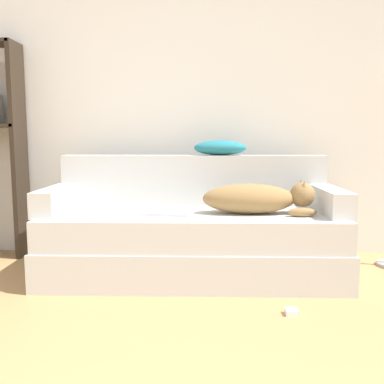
# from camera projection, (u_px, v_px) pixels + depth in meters

# --- Properties ---
(wall_back) EXTENTS (8.07, 0.06, 2.70)m
(wall_back) POSITION_uv_depth(u_px,v_px,m) (170.00, 91.00, 3.52)
(wall_back) COLOR silver
(wall_back) RESTS_ON ground_plane
(couch) EXTENTS (2.03, 0.82, 0.46)m
(couch) POSITION_uv_depth(u_px,v_px,m) (192.00, 245.00, 2.98)
(couch) COLOR silver
(couch) RESTS_ON ground_plane
(couch_backrest) EXTENTS (1.99, 0.15, 0.38)m
(couch_backrest) POSITION_uv_depth(u_px,v_px,m) (193.00, 180.00, 3.27)
(couch_backrest) COLOR silver
(couch_backrest) RESTS_ON couch
(couch_arm_left) EXTENTS (0.15, 0.63, 0.17)m
(couch_arm_left) POSITION_uv_depth(u_px,v_px,m) (57.00, 199.00, 2.96)
(couch_arm_left) COLOR silver
(couch_arm_left) RESTS_ON couch
(couch_arm_right) EXTENTS (0.15, 0.63, 0.17)m
(couch_arm_right) POSITION_uv_depth(u_px,v_px,m) (330.00, 200.00, 2.91)
(couch_arm_right) COLOR silver
(couch_arm_right) RESTS_ON couch
(dog) EXTENTS (0.75, 0.27, 0.23)m
(dog) POSITION_uv_depth(u_px,v_px,m) (257.00, 198.00, 2.87)
(dog) COLOR olive
(dog) RESTS_ON couch
(laptop) EXTENTS (0.36, 0.28, 0.02)m
(laptop) POSITION_uv_depth(u_px,v_px,m) (166.00, 212.00, 2.88)
(laptop) COLOR silver
(laptop) RESTS_ON couch
(throw_pillow) EXTENTS (0.40, 0.20, 0.11)m
(throw_pillow) POSITION_uv_depth(u_px,v_px,m) (220.00, 148.00, 3.25)
(throw_pillow) COLOR teal
(throw_pillow) RESTS_ON couch_backrest
(power_adapter) EXTENTS (0.07, 0.07, 0.03)m
(power_adapter) POSITION_uv_depth(u_px,v_px,m) (291.00, 312.00, 2.35)
(power_adapter) COLOR white
(power_adapter) RESTS_ON ground_plane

